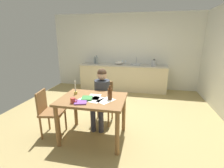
{
  "coord_description": "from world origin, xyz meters",
  "views": [
    {
      "loc": [
        0.77,
        -3.27,
        1.79
      ],
      "look_at": [
        0.1,
        -0.06,
        0.85
      ],
      "focal_mm": 25.99,
      "sensor_mm": 36.0,
      "label": 1
    }
  ],
  "objects_px": {
    "wine_glass_by_kettle": "(122,61)",
    "stovetop_kettle": "(154,63)",
    "dining_table": "(93,105)",
    "mixing_bowl": "(119,63)",
    "chair_at_table": "(103,100)",
    "wine_glass_near_sink": "(125,61)",
    "wine_bottle_on_table": "(110,94)",
    "book_cookery": "(81,102)",
    "bottle_oil": "(95,60)",
    "sink_unit": "(136,64)",
    "candlestick": "(76,91)",
    "chair_side_empty": "(49,111)",
    "person_seated": "(101,94)",
    "book_magazine": "(87,98)",
    "bottle_vinegar": "(97,60)",
    "coffee_mug": "(73,100)"
  },
  "relations": [
    {
      "from": "wine_glass_by_kettle",
      "to": "stovetop_kettle",
      "type": "bearing_deg",
      "value": -7.92
    },
    {
      "from": "dining_table",
      "to": "wine_glass_by_kettle",
      "type": "xyz_separation_m",
      "value": [
        0.06,
        3.15,
        0.36
      ]
    },
    {
      "from": "mixing_bowl",
      "to": "wine_glass_by_kettle",
      "type": "bearing_deg",
      "value": 53.44
    },
    {
      "from": "chair_at_table",
      "to": "wine_glass_near_sink",
      "type": "distance_m",
      "value": 2.54
    },
    {
      "from": "wine_glass_by_kettle",
      "to": "wine_bottle_on_table",
      "type": "bearing_deg",
      "value": -85.45
    },
    {
      "from": "book_cookery",
      "to": "bottle_oil",
      "type": "xyz_separation_m",
      "value": [
        -0.81,
        3.31,
        0.21
      ]
    },
    {
      "from": "sink_unit",
      "to": "wine_glass_by_kettle",
      "type": "bearing_deg",
      "value": 163.35
    },
    {
      "from": "candlestick",
      "to": "mixing_bowl",
      "type": "distance_m",
      "value": 2.91
    },
    {
      "from": "wine_glass_near_sink",
      "to": "chair_at_table",
      "type": "bearing_deg",
      "value": -93.37
    },
    {
      "from": "chair_at_table",
      "to": "mixing_bowl",
      "type": "height_order",
      "value": "mixing_bowl"
    },
    {
      "from": "chair_at_table",
      "to": "stovetop_kettle",
      "type": "xyz_separation_m",
      "value": [
        1.12,
        2.34,
        0.5
      ]
    },
    {
      "from": "chair_side_empty",
      "to": "bottle_oil",
      "type": "distance_m",
      "value": 3.17
    },
    {
      "from": "chair_side_empty",
      "to": "wine_bottle_on_table",
      "type": "bearing_deg",
      "value": 3.16
    },
    {
      "from": "dining_table",
      "to": "chair_side_empty",
      "type": "height_order",
      "value": "chair_side_empty"
    },
    {
      "from": "wine_bottle_on_table",
      "to": "person_seated",
      "type": "bearing_deg",
      "value": 119.62
    },
    {
      "from": "wine_bottle_on_table",
      "to": "bottle_oil",
      "type": "relative_size",
      "value": 0.99
    },
    {
      "from": "person_seated",
      "to": "sink_unit",
      "type": "bearing_deg",
      "value": 77.9
    },
    {
      "from": "book_magazine",
      "to": "wine_bottle_on_table",
      "type": "xyz_separation_m",
      "value": [
        0.39,
        0.06,
        0.09
      ]
    },
    {
      "from": "candlestick",
      "to": "book_magazine",
      "type": "bearing_deg",
      "value": -33.17
    },
    {
      "from": "sink_unit",
      "to": "wine_glass_by_kettle",
      "type": "xyz_separation_m",
      "value": [
        -0.49,
        0.15,
        0.09
      ]
    },
    {
      "from": "chair_side_empty",
      "to": "bottle_vinegar",
      "type": "height_order",
      "value": "bottle_vinegar"
    },
    {
      "from": "mixing_bowl",
      "to": "candlestick",
      "type": "bearing_deg",
      "value": -96.42
    },
    {
      "from": "coffee_mug",
      "to": "mixing_bowl",
      "type": "xyz_separation_m",
      "value": [
        0.19,
        3.29,
        0.13
      ]
    },
    {
      "from": "coffee_mug",
      "to": "candlestick",
      "type": "relative_size",
      "value": 0.45
    },
    {
      "from": "book_magazine",
      "to": "stovetop_kettle",
      "type": "height_order",
      "value": "stovetop_kettle"
    },
    {
      "from": "bottle_vinegar",
      "to": "mixing_bowl",
      "type": "bearing_deg",
      "value": 0.87
    },
    {
      "from": "book_magazine",
      "to": "stovetop_kettle",
      "type": "xyz_separation_m",
      "value": [
        1.21,
        3.07,
        0.2
      ]
    },
    {
      "from": "candlestick",
      "to": "bottle_vinegar",
      "type": "relative_size",
      "value": 0.85
    },
    {
      "from": "candlestick",
      "to": "bottle_oil",
      "type": "bearing_deg",
      "value": 100.81
    },
    {
      "from": "candlestick",
      "to": "book_magazine",
      "type": "distance_m",
      "value": 0.35
    },
    {
      "from": "bottle_vinegar",
      "to": "stovetop_kettle",
      "type": "bearing_deg",
      "value": 0.01
    },
    {
      "from": "book_magazine",
      "to": "book_cookery",
      "type": "distance_m",
      "value": 0.19
    },
    {
      "from": "book_magazine",
      "to": "candlestick",
      "type": "bearing_deg",
      "value": 134.04
    },
    {
      "from": "dining_table",
      "to": "wine_bottle_on_table",
      "type": "distance_m",
      "value": 0.39
    },
    {
      "from": "chair_at_table",
      "to": "chair_side_empty",
      "type": "distance_m",
      "value": 1.12
    },
    {
      "from": "candlestick",
      "to": "mixing_bowl",
      "type": "bearing_deg",
      "value": 83.58
    },
    {
      "from": "chair_at_table",
      "to": "coffee_mug",
      "type": "height_order",
      "value": "chair_at_table"
    },
    {
      "from": "book_magazine",
      "to": "wine_bottle_on_table",
      "type": "bearing_deg",
      "value": -4.14
    },
    {
      "from": "book_cookery",
      "to": "bottle_oil",
      "type": "distance_m",
      "value": 3.42
    },
    {
      "from": "wine_glass_by_kettle",
      "to": "chair_side_empty",
      "type": "bearing_deg",
      "value": -105.38
    },
    {
      "from": "person_seated",
      "to": "book_magazine",
      "type": "xyz_separation_m",
      "value": [
        -0.09,
        -0.58,
        0.12
      ]
    },
    {
      "from": "candlestick",
      "to": "bottle_vinegar",
      "type": "distance_m",
      "value": 2.92
    },
    {
      "from": "book_cookery",
      "to": "chair_side_empty",
      "type": "bearing_deg",
      "value": 149.05
    },
    {
      "from": "dining_table",
      "to": "stovetop_kettle",
      "type": "bearing_deg",
      "value": 69.23
    },
    {
      "from": "chair_side_empty",
      "to": "wine_glass_near_sink",
      "type": "xyz_separation_m",
      "value": [
        0.99,
        3.22,
        0.52
      ]
    },
    {
      "from": "dining_table",
      "to": "candlestick",
      "type": "bearing_deg",
      "value": 161.03
    },
    {
      "from": "dining_table",
      "to": "book_magazine",
      "type": "height_order",
      "value": "book_magazine"
    },
    {
      "from": "candlestick",
      "to": "book_cookery",
      "type": "height_order",
      "value": "candlestick"
    },
    {
      "from": "dining_table",
      "to": "bottle_vinegar",
      "type": "bearing_deg",
      "value": 105.59
    },
    {
      "from": "coffee_mug",
      "to": "wine_bottle_on_table",
      "type": "bearing_deg",
      "value": 26.52
    }
  ]
}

